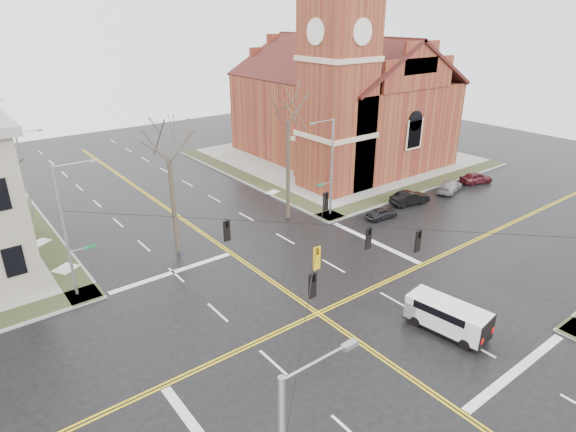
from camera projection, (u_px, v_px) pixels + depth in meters
ground at (318, 313)px, 30.55m from camera, size 120.00×120.00×0.00m
sidewalks at (318, 312)px, 30.52m from camera, size 80.00×80.00×0.17m
road_markings at (318, 313)px, 30.55m from camera, size 100.00×100.00×0.01m
church at (340, 93)px, 59.25m from camera, size 24.28×27.48×27.50m
signal_pole_ne at (330, 165)px, 43.37m from camera, size 2.75×0.22×9.00m
signal_pole_nw at (67, 228)px, 30.63m from camera, size 2.75×0.22×9.00m
span_wires at (321, 224)px, 28.13m from camera, size 23.02×23.02×0.03m
traffic_signals at (328, 240)px, 27.94m from camera, size 8.21×8.26×1.30m
streetlight_north_a at (25, 171)px, 43.22m from camera, size 2.30×0.20×8.00m
cargo_van at (444, 314)px, 28.60m from camera, size 2.56×5.08×1.85m
parked_car_a at (381, 213)px, 44.46m from camera, size 3.28×1.58×1.08m
parked_car_b at (410, 198)px, 47.71m from camera, size 4.29×2.13×1.35m
parked_car_c at (450, 186)px, 51.09m from camera, size 4.48×2.75×1.21m
parked_car_d at (476, 178)px, 53.61m from camera, size 4.05×2.54×1.29m
tree_nw_near at (168, 154)px, 35.16m from camera, size 4.00×4.00×11.20m
tree_ne at (288, 113)px, 40.72m from camera, size 4.00×4.00×13.51m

